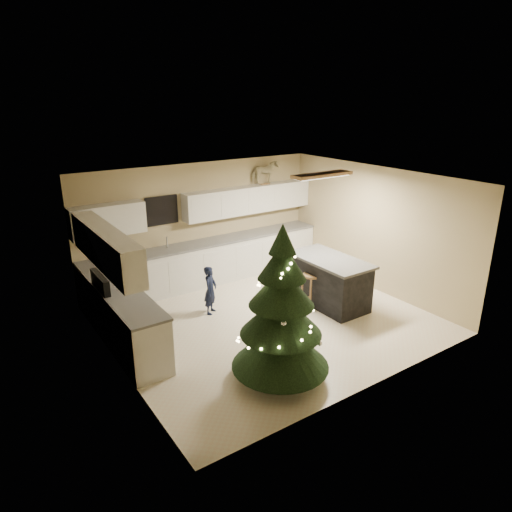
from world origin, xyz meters
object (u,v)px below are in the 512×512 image
at_px(island, 329,281).
at_px(bar_stool, 312,282).
at_px(christmas_tree, 281,319).
at_px(toddler, 210,290).
at_px(rocking_horse, 265,172).

distance_m(island, bar_stool, 0.38).
distance_m(bar_stool, christmas_tree, 2.55).
bearing_deg(toddler, island, -63.91).
bearing_deg(rocking_horse, toddler, 130.66).
bearing_deg(island, bar_stool, 167.15).
xyz_separation_m(bar_stool, rocking_horse, (0.53, 2.35, 1.77)).
bearing_deg(bar_stool, toddler, 153.96).
distance_m(bar_stool, rocking_horse, 2.98).
xyz_separation_m(island, christmas_tree, (-2.32, -1.50, 0.49)).
relative_size(island, christmas_tree, 0.72).
height_order(bar_stool, christmas_tree, christmas_tree).
bearing_deg(christmas_tree, toddler, 85.48).
height_order(island, rocking_horse, rocking_horse).
distance_m(island, toddler, 2.32).
relative_size(christmas_tree, rocking_horse, 3.68).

